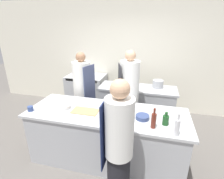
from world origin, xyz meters
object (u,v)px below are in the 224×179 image
at_px(bottle_olive_oil, 166,120).
at_px(bottle_wine, 177,127).
at_px(bowl_mixing_large, 126,114).
at_px(stockpot, 158,84).
at_px(bowl_prep_small, 63,107).
at_px(oven_range, 87,92).
at_px(chef_at_stove, 83,93).
at_px(bottle_vinegar, 154,120).
at_px(cup, 30,109).
at_px(chef_at_prep_near, 119,149).
at_px(chef_at_pass_far, 129,98).
at_px(bowl_ceramic_blue, 142,117).

bearing_deg(bottle_olive_oil, bottle_wine, -61.11).
relative_size(bowl_mixing_large, stockpot, 1.08).
bearing_deg(bottle_wine, bowl_prep_small, 169.77).
xyz_separation_m(oven_range, chef_at_stove, (0.31, -0.94, 0.38)).
relative_size(bottle_vinegar, cup, 3.30).
bearing_deg(bottle_wine, chef_at_stove, 146.30).
height_order(bowl_mixing_large, bowl_prep_small, bowl_mixing_large).
height_order(bottle_olive_oil, bowl_mixing_large, bottle_olive_oil).
distance_m(chef_at_prep_near, bowl_mixing_large, 0.71).
xyz_separation_m(chef_at_pass_far, bowl_prep_small, (-0.98, -0.73, 0.04)).
relative_size(bottle_olive_oil, bowl_ceramic_blue, 0.95).
height_order(bottle_wine, cup, bottle_wine).
xyz_separation_m(chef_at_prep_near, chef_at_pass_far, (-0.11, 1.42, 0.04)).
height_order(oven_range, bowl_mixing_large, bowl_mixing_large).
height_order(bottle_olive_oil, bottle_wine, bottle_wine).
relative_size(bottle_vinegar, bottle_wine, 0.94).
distance_m(bowl_mixing_large, stockpot, 1.47).
xyz_separation_m(chef_at_prep_near, bowl_mixing_large, (-0.03, 0.70, 0.08)).
bearing_deg(oven_range, bowl_prep_small, -79.85).
xyz_separation_m(chef_at_prep_near, bowl_prep_small, (-1.09, 0.69, 0.07)).
bearing_deg(cup, bowl_mixing_large, 8.22).
bearing_deg(chef_at_stove, bottle_olive_oil, 76.93).
bearing_deg(chef_at_stove, chef_at_pass_far, 99.61).
relative_size(chef_at_prep_near, bowl_prep_small, 7.01).
bearing_deg(chef_at_prep_near, bottle_olive_oil, -42.19).
distance_m(oven_range, bottle_olive_oil, 2.76).
bearing_deg(oven_range, bowl_mixing_large, -52.27).
bearing_deg(bottle_vinegar, bowl_prep_small, 171.91).
height_order(bowl_ceramic_blue, cup, cup).
xyz_separation_m(bottle_olive_oil, cup, (-2.08, -0.11, -0.04)).
bearing_deg(chef_at_stove, bottle_vinegar, 71.18).
height_order(chef_at_stove, bowl_ceramic_blue, chef_at_stove).
height_order(bowl_ceramic_blue, stockpot, stockpot).
bearing_deg(stockpot, bowl_mixing_large, -107.69).
relative_size(bottle_vinegar, stockpot, 1.25).
bearing_deg(stockpot, chef_at_pass_far, -127.37).
xyz_separation_m(oven_range, chef_at_pass_far, (1.30, -1.07, 0.43)).
bearing_deg(bowl_mixing_large, chef_at_stove, 141.77).
xyz_separation_m(bottle_vinegar, bottle_wine, (0.28, -0.11, 0.01)).
bearing_deg(bottle_olive_oil, cup, -176.87).
bearing_deg(bowl_ceramic_blue, bottle_vinegar, -50.85).
bearing_deg(chef_at_stove, stockpot, 127.21).
distance_m(chef_at_stove, cup, 1.15).
relative_size(chef_at_pass_far, bowl_prep_small, 7.34).
height_order(chef_at_pass_far, bowl_mixing_large, chef_at_pass_far).
bearing_deg(chef_at_stove, oven_range, -144.74).
distance_m(bottle_vinegar, bowl_ceramic_blue, 0.26).
bearing_deg(stockpot, chef_at_prep_near, -101.08).
bearing_deg(bottle_olive_oil, bottle_vinegar, -143.93).
relative_size(chef_at_stove, cup, 19.63).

